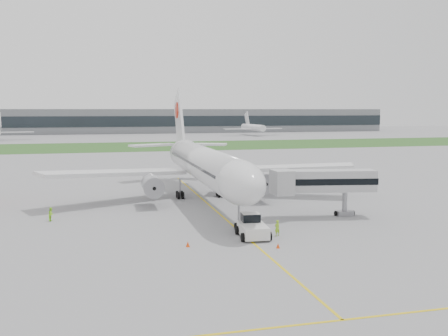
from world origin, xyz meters
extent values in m
plane|color=gray|center=(0.00, 0.00, 0.00)|extent=(600.00, 600.00, 0.00)
cube|color=#315A21|center=(0.00, 120.00, 0.01)|extent=(600.00, 50.00, 0.02)
cube|color=gray|center=(0.00, 230.00, 7.00)|extent=(320.00, 22.00, 14.00)
cube|color=black|center=(0.00, 219.00, 7.00)|extent=(320.00, 0.60, 6.00)
cylinder|color=silver|center=(0.00, 4.00, 5.60)|extent=(5.00, 38.00, 5.00)
ellipsoid|color=silver|center=(0.00, -15.50, 5.60)|extent=(5.00, 11.00, 5.00)
cube|color=black|center=(0.00, -16.50, 6.50)|extent=(3.20, 1.54, 1.14)
cone|color=silver|center=(0.00, 26.00, 6.40)|extent=(5.00, 10.53, 6.16)
cube|color=silver|center=(-13.00, 6.00, 4.40)|extent=(22.13, 13.52, 1.70)
cube|color=silver|center=(13.00, 6.00, 4.40)|extent=(22.13, 13.52, 1.70)
cylinder|color=#9C9DA1|center=(-8.00, 1.50, 3.00)|extent=(2.70, 5.20, 2.70)
cylinder|color=#9C9DA1|center=(8.00, 1.50, 3.00)|extent=(2.70, 5.20, 2.70)
cube|color=silver|center=(0.00, 27.50, 11.50)|extent=(0.45, 10.90, 12.76)
cylinder|color=red|center=(0.00, 28.50, 13.50)|extent=(0.60, 3.20, 3.20)
cube|color=silver|center=(-5.00, 28.50, 6.80)|extent=(9.54, 6.34, 0.35)
cube|color=silver|center=(5.00, 28.50, 6.80)|extent=(9.54, 6.34, 0.35)
cylinder|color=gray|center=(0.00, -15.00, 1.55)|extent=(0.24, 0.24, 3.10)
cylinder|color=black|center=(-3.20, 7.00, 0.55)|extent=(1.40, 1.10, 1.10)
cylinder|color=black|center=(3.20, 7.00, 0.55)|extent=(1.40, 1.10, 1.10)
cube|color=silver|center=(0.65, -18.38, 0.83)|extent=(2.96, 4.88, 1.25)
cube|color=silver|center=(0.74, -17.13, 1.88)|extent=(2.00, 1.81, 1.04)
cube|color=black|center=(0.74, -17.13, 1.93)|extent=(2.06, 1.86, 0.89)
cylinder|color=black|center=(-0.64, -16.71, 0.47)|extent=(0.44, 0.96, 0.94)
cylinder|color=black|center=(2.17, -16.93, 0.47)|extent=(0.44, 0.96, 0.94)
cylinder|color=black|center=(-0.88, -19.83, 0.47)|extent=(0.44, 0.96, 0.94)
cylinder|color=black|center=(1.93, -20.05, 0.47)|extent=(0.44, 0.96, 0.94)
cube|color=#A9A9AB|center=(12.72, -10.61, 4.65)|extent=(12.80, 4.70, 2.69)
cube|color=black|center=(12.72, -10.61, 4.65)|extent=(12.99, 4.82, 0.81)
cube|color=#A9A9AB|center=(6.84, -10.54, 4.65)|extent=(2.33, 3.04, 3.04)
cylinder|color=gray|center=(15.45, -10.61, 1.70)|extent=(0.63, 0.63, 3.40)
cube|color=gray|center=(15.45, -10.61, 0.31)|extent=(2.32, 1.59, 0.63)
cylinder|color=black|center=(14.30, -10.42, 0.31)|extent=(0.37, 0.66, 0.63)
cylinder|color=black|center=(16.59, -10.80, 0.31)|extent=(0.37, 0.66, 0.63)
cone|color=#DB3D0B|center=(-6.76, -20.35, 0.28)|extent=(0.41, 0.41, 0.56)
cone|color=#DB3D0B|center=(1.80, -22.98, 0.26)|extent=(0.38, 0.38, 0.52)
imported|color=#93D022|center=(3.38, -18.41, 0.88)|extent=(0.74, 0.60, 1.76)
imported|color=#A5FF2A|center=(-21.05, -4.73, 0.85)|extent=(0.81, 0.94, 1.69)
camera|label=1|loc=(-15.02, -68.25, 13.61)|focal=40.00mm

